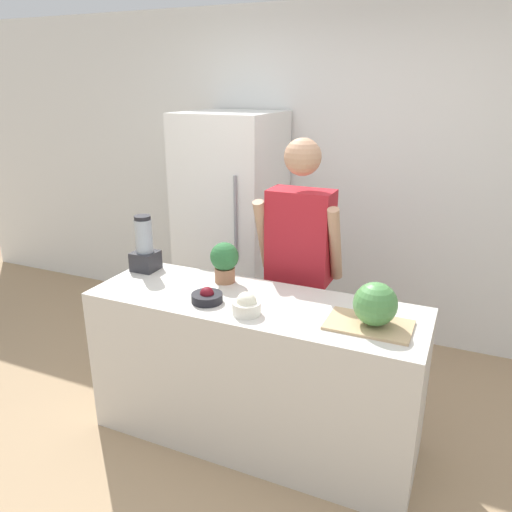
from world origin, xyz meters
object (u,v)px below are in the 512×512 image
at_px(refrigerator, 232,227).
at_px(potted_plant, 225,260).
at_px(blender, 145,248).
at_px(person, 299,271).
at_px(bowl_cherries, 207,297).
at_px(watermelon, 375,304).
at_px(bowl_cream, 246,305).

distance_m(refrigerator, potted_plant, 1.15).
relative_size(blender, potted_plant, 1.45).
xyz_separation_m(person, potted_plant, (-0.34, -0.36, 0.14)).
xyz_separation_m(bowl_cherries, potted_plant, (-0.04, 0.30, 0.11)).
bearing_deg(blender, watermelon, -7.66).
bearing_deg(bowl_cream, potted_plant, 131.26).
bearing_deg(refrigerator, watermelon, -42.08).
relative_size(refrigerator, potted_plant, 7.39).
relative_size(refrigerator, blender, 5.11).
relative_size(person, potted_plant, 7.01).
xyz_separation_m(bowl_cream, potted_plant, (-0.30, 0.35, 0.09)).
relative_size(refrigerator, bowl_cream, 12.24).
distance_m(bowl_cherries, blender, 0.67).
height_order(bowl_cream, potted_plant, potted_plant).
bearing_deg(watermelon, bowl_cherries, -175.19).
xyz_separation_m(person, bowl_cream, (-0.04, -0.71, 0.05)).
height_order(refrigerator, potted_plant, refrigerator).
bearing_deg(bowl_cream, bowl_cherries, 169.46).
height_order(watermelon, bowl_cream, watermelon).
bearing_deg(bowl_cream, blender, 159.36).
bearing_deg(person, bowl_cherries, -114.38).
bearing_deg(bowl_cherries, potted_plant, 98.45).
height_order(refrigerator, person, refrigerator).
bearing_deg(potted_plant, watermelon, -13.45).
bearing_deg(blender, bowl_cream, -20.64).
distance_m(person, watermelon, 0.84).
distance_m(refrigerator, bowl_cream, 1.59).
relative_size(watermelon, bowl_cream, 1.45).
bearing_deg(blender, potted_plant, 2.41).
relative_size(watermelon, blender, 0.61).
relative_size(person, bowl_cream, 11.61).
bearing_deg(refrigerator, bowl_cherries, -69.02).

